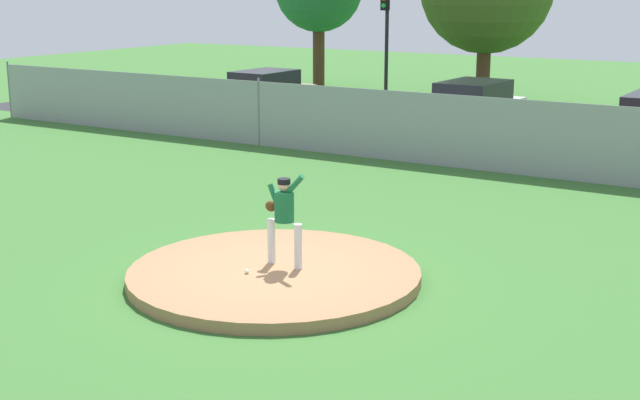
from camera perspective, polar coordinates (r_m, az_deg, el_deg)
The scene contains 9 objects.
ground_plane at distance 19.49m, azimuth 7.00°, elevation -0.25°, with size 80.00×80.00×0.00m, color #386B2D.
asphalt_strip at distance 27.30m, azimuth 14.45°, elevation 3.47°, with size 44.00×7.00×0.01m, color #2B2B2D.
pitchers_mound at distance 14.42m, azimuth -2.98°, elevation -4.83°, with size 4.79×4.79×0.19m, color #99704C.
pitcher_youth at distance 14.29m, azimuth -2.37°, elevation -0.80°, with size 0.79×0.32×1.58m.
baseball at distance 14.18m, azimuth -4.77°, elevation -4.63°, with size 0.07×0.07×0.07m, color white.
chainlink_fence at distance 22.93m, azimuth 11.24°, elevation 4.16°, with size 36.84×0.07×2.02m.
parked_car_white at distance 28.22m, azimuth 9.88°, elevation 5.74°, with size 2.05×4.49×1.76m.
parked_car_champagne at distance 31.72m, azimuth -3.60°, elevation 6.76°, with size 1.95×4.19×1.72m.
traffic_light_near at distance 34.09m, azimuth 4.29°, elevation 11.23°, with size 0.28×0.46×4.65m.
Camera 1 is at (7.74, -11.26, 4.70)m, focal length 49.31 mm.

